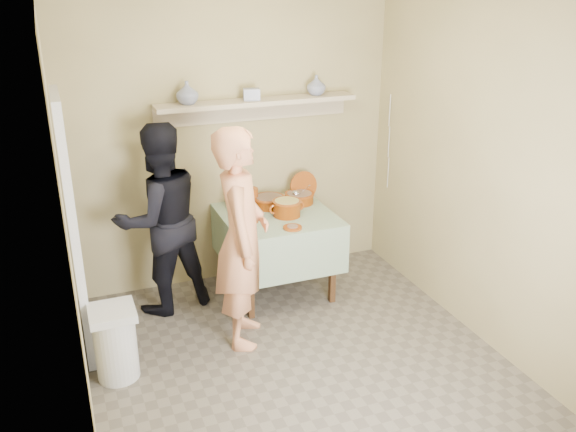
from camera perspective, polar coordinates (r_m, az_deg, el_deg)
name	(u,v)px	position (r m, az deg, el deg)	size (l,w,h in m)	color
ground	(306,373)	(4.64, 1.69, -14.48)	(3.50, 3.50, 0.00)	#62594D
tile_panel	(73,230)	(4.72, -19.45, -1.22)	(0.06, 0.70, 2.00)	silver
plate_stack_a	(237,197)	(5.54, -4.81, 1.76)	(0.15, 0.15, 0.20)	#80340E
plate_stack_b	(250,198)	(5.56, -3.56, 1.74)	(0.15, 0.15, 0.17)	#80340E
bowl_stack	(250,214)	(5.21, -3.58, 0.16)	(0.14, 0.14, 0.14)	#80340E
empty_bowl	(246,210)	(5.43, -4.00, 0.58)	(0.18, 0.18, 0.05)	#80340E
propped_lid	(304,186)	(5.76, 1.47, 2.83)	(0.28, 0.28, 0.02)	#80340E
vase_right	(316,85)	(5.63, 2.66, 12.13)	(0.17, 0.17, 0.18)	navy
vase_left	(187,93)	(5.27, -9.41, 11.30)	(0.19, 0.19, 0.19)	navy
ceramic_box	(252,94)	(5.39, -3.43, 11.29)	(0.14, 0.10, 0.10)	navy
person_cook	(242,238)	(4.64, -4.36, -2.11)	(0.63, 0.42, 1.74)	tan
person_helper	(160,219)	(5.22, -11.87, -0.32)	(0.80, 0.63, 1.65)	black
room_shell	(309,164)	(3.92, 1.95, 4.93)	(3.04, 3.54, 2.62)	tan
serving_table	(277,226)	(5.45, -1.05, -0.96)	(0.97, 0.97, 0.76)	#4C2D16
cazuela_meat_a	(269,201)	(5.55, -1.78, 1.44)	(0.30, 0.30, 0.10)	#642403
cazuela_meat_b	(299,197)	(5.64, 1.08, 1.78)	(0.28, 0.28, 0.10)	#642403
ladle	(296,194)	(5.58, 0.79, 2.12)	(0.08, 0.26, 0.19)	silver
cazuela_rice	(287,207)	(5.33, -0.11, 0.87)	(0.33, 0.25, 0.14)	#642403
front_plate	(293,227)	(5.09, 0.43, -1.07)	(0.16, 0.16, 0.03)	#80340E
wall_shelf	(256,104)	(5.47, -3.00, 10.41)	(1.80, 0.25, 0.21)	tan
trash_bin	(116,343)	(4.62, -15.84, -11.35)	(0.32, 0.32, 0.56)	silver
electrical_cord	(389,142)	(5.93, 9.42, 6.84)	(0.01, 0.05, 0.90)	silver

